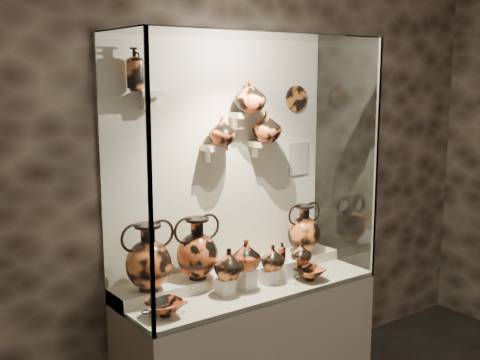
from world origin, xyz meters
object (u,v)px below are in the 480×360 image
kylix_left (165,307)px  amphora_mid (197,248)px  lekythos_small (282,251)px  jug_c (272,258)px  amphora_right (304,229)px  jug_b (246,255)px  ovoid_vase_b (250,96)px  jug_a (229,264)px  kylix_right (309,273)px  ovoid_vase_c (267,126)px  jug_e (301,253)px  ovoid_vase_a (222,131)px  lekythos_tall (136,66)px  amphora_left (149,257)px

kylix_left → amphora_mid: bearing=14.2°
lekythos_small → jug_c: bearing=-149.5°
amphora_right → jug_b: 0.70m
ovoid_vase_b → jug_c: bearing=-107.9°
ovoid_vase_b → jug_a: bearing=-160.7°
jug_a → kylix_right: jug_a is taller
kylix_left → ovoid_vase_c: bearing=-2.3°
kylix_right → ovoid_vase_b: 1.22m
jug_e → ovoid_vase_b: size_ratio=0.67×
jug_e → ovoid_vase_a: (-0.46, 0.26, 0.83)m
lekythos_tall → jug_e: bearing=-36.0°
lekythos_small → ovoid_vase_c: (0.05, 0.23, 0.80)m
lekythos_small → kylix_left: 0.94m
jug_a → kylix_right: bearing=5.7°
amphora_left → ovoid_vase_a: (0.58, 0.07, 0.71)m
amphora_left → ovoid_vase_c: 1.18m
amphora_right → ovoid_vase_b: ovoid_vase_b is taller
jug_e → ovoid_vase_a: 0.98m
ovoid_vase_a → ovoid_vase_c: (0.35, -0.01, 0.01)m
jug_a → kylix_left: size_ratio=0.72×
jug_e → ovoid_vase_c: 0.88m
lekythos_tall → ovoid_vase_b: (0.79, -0.04, -0.18)m
amphora_right → ovoid_vase_b: size_ratio=1.63×
amphora_left → kylix_left: size_ratio=1.53×
ovoid_vase_a → ovoid_vase_b: ovoid_vase_b is taller
lekythos_tall → ovoid_vase_c: bearing=-22.8°
amphora_left → amphora_mid: size_ratio=1.03×
kylix_left → jug_e: bearing=-16.7°
amphora_mid → ovoid_vase_b: (0.45, 0.05, 0.93)m
jug_b → ovoid_vase_c: ovoid_vase_c is taller
amphora_left → ovoid_vase_a: size_ratio=2.20×
lekythos_small → ovoid_vase_b: (-0.10, 0.22, 1.00)m
amphora_right → ovoid_vase_c: bearing=177.4°
jug_a → kylix_right: (0.58, -0.10, -0.15)m
ovoid_vase_a → amphora_left: bearing=-150.9°
jug_c → ovoid_vase_c: ovoid_vase_c is taller
amphora_left → jug_c: 0.81m
jug_e → jug_a: bearing=-158.6°
amphora_mid → lekythos_small: size_ratio=2.77×
jug_c → amphora_right: bearing=37.5°
ovoid_vase_c → jug_b: bearing=-128.1°
jug_b → lekythos_tall: size_ratio=0.69×
jug_b → kylix_left: size_ratio=0.73×
amphora_right → kylix_left: (-1.29, -0.28, -0.19)m
amphora_left → amphora_right: amphora_left is taller
jug_e → amphora_right: bearing=65.4°
jug_e → lekythos_tall: lekythos_tall is taller
jug_e → amphora_mid: bearing=-174.5°
amphora_mid → amphora_right: amphora_mid is taller
jug_b → jug_a: bearing=163.6°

